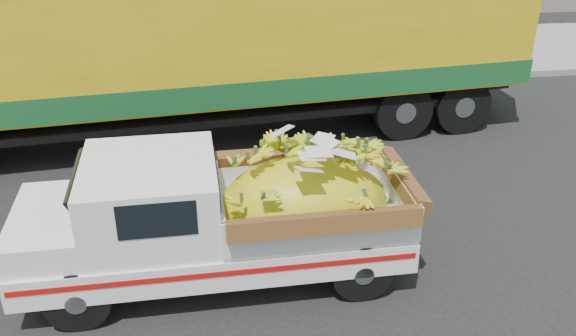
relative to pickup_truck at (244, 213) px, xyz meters
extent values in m
plane|color=black|center=(0.86, 0.51, -0.90)|extent=(100.00, 100.00, 0.00)
cube|color=gray|center=(0.86, 6.98, -0.83)|extent=(60.00, 0.25, 0.15)
cube|color=gray|center=(0.86, 9.08, -0.83)|extent=(60.00, 4.00, 0.14)
cylinder|color=black|center=(-1.99, -0.79, -0.51)|extent=(0.78, 0.24, 0.77)
cylinder|color=black|center=(-2.02, 0.69, -0.51)|extent=(0.78, 0.24, 0.77)
cylinder|color=black|center=(1.37, -0.71, -0.51)|extent=(0.78, 0.24, 0.77)
cylinder|color=black|center=(1.33, 0.78, -0.51)|extent=(0.78, 0.24, 0.77)
cube|color=silver|center=(-0.38, -0.01, -0.34)|extent=(4.82, 1.85, 0.40)
cube|color=#A50F0C|center=(-0.36, -0.88, -0.27)|extent=(4.68, 0.13, 0.07)
cube|color=silver|center=(-2.73, -0.07, -0.44)|extent=(0.15, 1.70, 0.14)
cube|color=silver|center=(-2.34, -0.06, 0.04)|extent=(0.91, 1.65, 0.37)
cube|color=silver|center=(-1.12, -0.03, 0.32)|extent=(1.62, 1.70, 0.91)
cube|color=black|center=(-0.99, -0.86, 0.49)|extent=(0.87, 0.03, 0.43)
cube|color=silver|center=(0.84, 0.02, 0.12)|extent=(2.38, 1.79, 0.52)
ellipsoid|color=yellow|center=(0.74, 0.02, 0.01)|extent=(2.15, 1.44, 1.30)
cylinder|color=black|center=(4.45, 4.02, -0.35)|extent=(1.13, 0.43, 1.10)
cylinder|color=black|center=(4.25, 6.01, -0.35)|extent=(1.13, 0.43, 1.10)
cylinder|color=black|center=(3.26, 3.89, -0.35)|extent=(1.13, 0.43, 1.10)
cylinder|color=black|center=(3.05, 5.88, -0.35)|extent=(1.13, 0.43, 1.10)
cube|color=black|center=(-0.33, 4.53, -0.12)|extent=(12.04, 2.22, 0.36)
cube|color=gold|center=(-0.33, 4.53, 1.48)|extent=(11.95, 3.69, 2.84)
cube|color=#164F25|center=(-0.33, 4.53, 0.31)|extent=(12.02, 3.71, 0.45)
camera|label=1|loc=(-0.39, -6.89, 4.13)|focal=40.00mm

